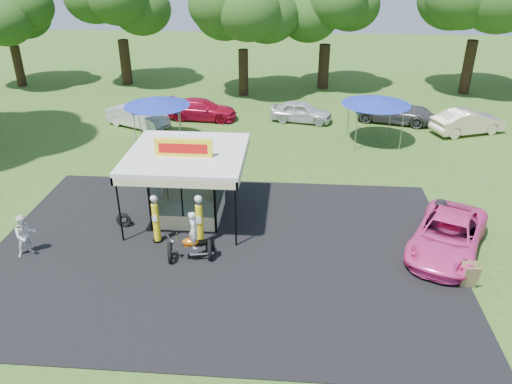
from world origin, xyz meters
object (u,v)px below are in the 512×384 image
at_px(bg_car_c, 301,112).
at_px(tent_west, 157,102).
at_px(spectator_west, 25,235).
at_px(a_frame_sign, 470,276).
at_px(motorcycle, 193,241).
at_px(tent_east, 376,101).
at_px(pink_sedan, 448,236).
at_px(bg_car_a, 138,116).
at_px(bg_car_b, 202,109).
at_px(kiosk_car, 198,187).
at_px(bg_car_e, 468,122).
at_px(gas_station_kiosk, 188,183).
at_px(bg_car_d, 396,111).
at_px(spectator_east_a, 439,214).
at_px(gas_pump_left, 156,220).
at_px(gas_pump_right, 200,222).

bearing_deg(bg_car_c, tent_west, 128.02).
bearing_deg(spectator_west, a_frame_sign, -46.99).
distance_m(motorcycle, tent_west, 14.48).
xyz_separation_m(spectator_west, tent_east, (16.45, 14.79, 1.88)).
distance_m(pink_sedan, bg_car_a, 23.35).
distance_m(bg_car_b, tent_west, 5.63).
height_order(kiosk_car, spectator_west, spectator_west).
bearing_deg(bg_car_e, gas_station_kiosk, 106.80).
bearing_deg(bg_car_d, bg_car_e, -101.20).
bearing_deg(a_frame_sign, bg_car_e, 71.90).
distance_m(spectator_east_a, bg_car_e, 14.43).
bearing_deg(gas_station_kiosk, bg_car_e, 37.64).
bearing_deg(gas_pump_left, bg_car_b, 93.41).
bearing_deg(spectator_east_a, bg_car_c, -86.00).
bearing_deg(tent_east, pink_sedan, -83.68).
bearing_deg(bg_car_d, kiosk_car, 151.12).
bearing_deg(gas_pump_left, spectator_east_a, 9.40).
height_order(motorcycle, tent_west, tent_west).
distance_m(bg_car_c, tent_west, 10.83).
xyz_separation_m(pink_sedan, bg_car_a, (-17.97, 14.92, -0.01)).
relative_size(motorcycle, tent_west, 0.55).
height_order(spectator_east_a, bg_car_e, bg_car_e).
bearing_deg(a_frame_sign, pink_sedan, 92.90).
height_order(gas_station_kiosk, bg_car_c, gas_station_kiosk).
distance_m(spectator_west, bg_car_a, 16.54).
bearing_deg(gas_pump_left, pink_sedan, 0.96).
distance_m(spectator_east_a, bg_car_a, 22.26).
distance_m(spectator_east_a, bg_car_b, 20.41).
distance_m(kiosk_car, spectator_west, 8.75).
bearing_deg(pink_sedan, bg_car_d, 112.52).
bearing_deg(bg_car_e, bg_car_b, 64.27).
distance_m(kiosk_car, bg_car_a, 12.22).
xyz_separation_m(bg_car_d, tent_east, (-2.21, -4.39, 2.03)).
bearing_deg(spectator_west, bg_car_b, 32.98).
bearing_deg(bg_car_a, a_frame_sign, -108.84).
distance_m(gas_pump_right, a_frame_sign, 11.14).
xyz_separation_m(bg_car_b, bg_car_d, (14.42, 0.58, 0.02)).
relative_size(a_frame_sign, tent_east, 0.24).
relative_size(motorcycle, kiosk_car, 0.83).
distance_m(bg_car_a, bg_car_c, 11.94).
bearing_deg(bg_car_d, bg_car_b, 106.90).
distance_m(kiosk_car, tent_east, 13.60).
xyz_separation_m(spectator_west, bg_car_d, (18.67, 19.18, -0.15)).
distance_m(kiosk_car, bg_car_b, 12.67).
height_order(gas_pump_right, bg_car_e, gas_pump_right).
relative_size(bg_car_c, bg_car_e, 0.88).
height_order(spectator_east_a, bg_car_b, spectator_east_a).
bearing_deg(bg_car_c, spectator_east_a, -146.74).
height_order(a_frame_sign, tent_west, tent_west).
bearing_deg(bg_car_d, motorcycle, 163.29).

